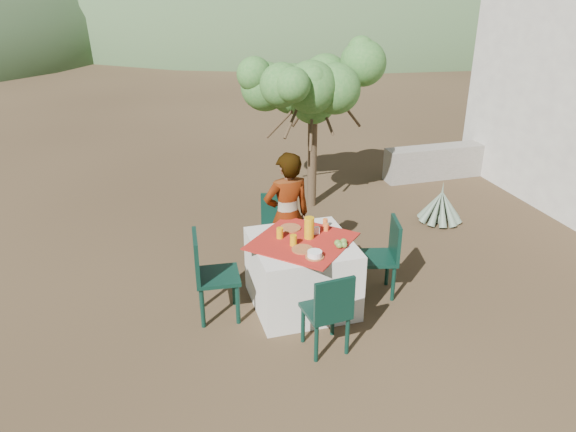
# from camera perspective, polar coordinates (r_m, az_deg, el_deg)

# --- Properties ---
(ground) EXTENTS (160.00, 160.00, 0.00)m
(ground) POSITION_cam_1_polar(r_m,az_deg,el_deg) (5.99, 3.81, -10.09)
(ground) COLOR #322417
(ground) RESTS_ON ground
(table) EXTENTS (1.30, 1.30, 0.76)m
(table) POSITION_cam_1_polar(r_m,az_deg,el_deg) (5.98, 1.41, -5.78)
(table) COLOR silver
(table) RESTS_ON ground
(chair_far) EXTENTS (0.51, 0.51, 0.85)m
(chair_far) POSITION_cam_1_polar(r_m,az_deg,el_deg) (6.79, -1.21, -1.01)
(chair_far) COLOR black
(chair_far) RESTS_ON ground
(chair_near) EXTENTS (0.43, 0.43, 0.85)m
(chair_near) POSITION_cam_1_polar(r_m,az_deg,el_deg) (5.23, 4.18, -9.51)
(chair_near) COLOR black
(chair_near) RESTS_ON ground
(chair_left) EXTENTS (0.48, 0.48, 0.95)m
(chair_left) POSITION_cam_1_polar(r_m,az_deg,el_deg) (5.75, -8.02, -5.67)
(chair_left) COLOR black
(chair_left) RESTS_ON ground
(chair_right) EXTENTS (0.49, 0.49, 0.88)m
(chair_right) POSITION_cam_1_polar(r_m,az_deg,el_deg) (6.21, 9.73, -3.79)
(chair_right) COLOR black
(chair_right) RESTS_ON ground
(person) EXTENTS (0.59, 0.41, 1.52)m
(person) POSITION_cam_1_polar(r_m,az_deg,el_deg) (6.35, -0.09, -0.02)
(person) COLOR #8C6651
(person) RESTS_ON ground
(shrub_tree) EXTENTS (1.81, 1.78, 2.13)m
(shrub_tree) POSITION_cam_1_polar(r_m,az_deg,el_deg) (8.14, 2.90, 12.32)
(shrub_tree) COLOR #4F3C27
(shrub_tree) RESTS_ON ground
(agave) EXTENTS (0.63, 0.61, 0.67)m
(agave) POSITION_cam_1_polar(r_m,az_deg,el_deg) (8.22, 15.25, 0.90)
(agave) COLOR slate
(agave) RESTS_ON ground
(stone_wall) EXTENTS (2.60, 0.35, 0.55)m
(stone_wall) POSITION_cam_1_polar(r_m,az_deg,el_deg) (10.13, 16.75, 5.47)
(stone_wall) COLOR gray
(stone_wall) RESTS_ON ground
(hill_near_right) EXTENTS (48.00, 48.00, 20.00)m
(hill_near_right) POSITION_cam_1_polar(r_m,az_deg,el_deg) (43.01, 2.72, 19.87)
(hill_near_right) COLOR #3D5B33
(hill_near_right) RESTS_ON ground
(hill_far_center) EXTENTS (60.00, 60.00, 24.00)m
(hill_far_center) POSITION_cam_1_polar(r_m,az_deg,el_deg) (56.77, -19.56, 19.70)
(hill_far_center) COLOR slate
(hill_far_center) RESTS_ON ground
(hill_far_right) EXTENTS (36.00, 36.00, 14.00)m
(hill_far_right) POSITION_cam_1_polar(r_m,az_deg,el_deg) (58.81, 15.26, 20.32)
(hill_far_right) COLOR slate
(hill_far_right) RESTS_ON ground
(plate_far) EXTENTS (0.23, 0.23, 0.01)m
(plate_far) POSITION_cam_1_polar(r_m,az_deg,el_deg) (6.05, 0.24, -1.23)
(plate_far) COLOR brown
(plate_far) RESTS_ON table
(plate_near) EXTENTS (0.22, 0.22, 0.01)m
(plate_near) POSITION_cam_1_polar(r_m,az_deg,el_deg) (5.61, 1.47, -3.40)
(plate_near) COLOR brown
(plate_near) RESTS_ON table
(glass_far) EXTENTS (0.07, 0.07, 0.11)m
(glass_far) POSITION_cam_1_polar(r_m,az_deg,el_deg) (5.82, -0.83, -1.74)
(glass_far) COLOR #DB9B0D
(glass_far) RESTS_ON table
(glass_near) EXTENTS (0.07, 0.07, 0.11)m
(glass_near) POSITION_cam_1_polar(r_m,az_deg,el_deg) (5.68, 0.54, -2.47)
(glass_near) COLOR #DB9B0D
(glass_near) RESTS_ON table
(juice_pitcher) EXTENTS (0.10, 0.10, 0.23)m
(juice_pitcher) POSITION_cam_1_polar(r_m,az_deg,el_deg) (5.80, 2.17, -1.21)
(juice_pitcher) COLOR #DB9B0D
(juice_pitcher) RESTS_ON table
(bowl_plate) EXTENTS (0.19, 0.19, 0.01)m
(bowl_plate) POSITION_cam_1_polar(r_m,az_deg,el_deg) (5.48, 2.72, -4.15)
(bowl_plate) COLOR brown
(bowl_plate) RESTS_ON table
(white_bowl) EXTENTS (0.14, 0.14, 0.05)m
(white_bowl) POSITION_cam_1_polar(r_m,az_deg,el_deg) (5.46, 2.73, -3.85)
(white_bowl) COLOR white
(white_bowl) RESTS_ON bowl_plate
(jar_left) EXTENTS (0.05, 0.05, 0.08)m
(jar_left) POSITION_cam_1_polar(r_m,az_deg,el_deg) (6.00, 3.90, -1.14)
(jar_left) COLOR orange
(jar_left) RESTS_ON table
(jar_right) EXTENTS (0.05, 0.05, 0.09)m
(jar_right) POSITION_cam_1_polar(r_m,az_deg,el_deg) (6.10, 3.81, -0.67)
(jar_right) COLOR orange
(jar_right) RESTS_ON table
(napkin_holder) EXTENTS (0.07, 0.04, 0.08)m
(napkin_holder) POSITION_cam_1_polar(r_m,az_deg,el_deg) (5.92, 2.90, -1.47)
(napkin_holder) COLOR white
(napkin_holder) RESTS_ON table
(fruit_cluster) EXTENTS (0.14, 0.13, 0.07)m
(fruit_cluster) POSITION_cam_1_polar(r_m,az_deg,el_deg) (5.68, 5.41, -2.80)
(fruit_cluster) COLOR olive
(fruit_cluster) RESTS_ON table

